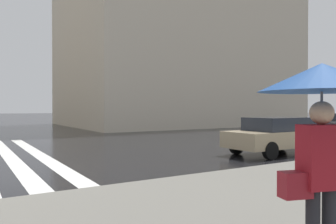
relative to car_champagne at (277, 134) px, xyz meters
name	(u,v)px	position (x,y,z in m)	size (l,w,h in m)	color
haussmann_block_corner	(176,35)	(21.65, -9.47, 9.00)	(16.30, 22.66, 19.92)	beige
car_champagne	(277,134)	(0.00, 0.00, 0.00)	(1.85, 4.10, 1.41)	tan
pedestrian_with_floral_umbrella	(321,100)	(-6.68, 7.29, 1.09)	(1.18, 1.18, 2.04)	maroon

